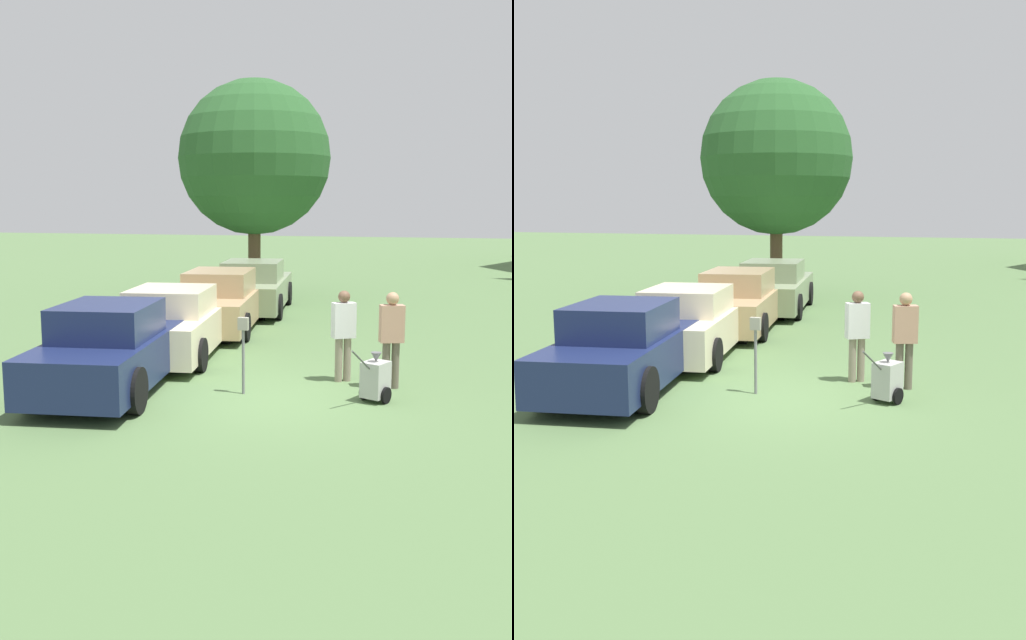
% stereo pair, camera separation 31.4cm
% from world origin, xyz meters
% --- Properties ---
extents(ground_plane, '(120.00, 120.00, 0.00)m').
position_xyz_m(ground_plane, '(0.00, 0.00, 0.00)').
color(ground_plane, '#517042').
extents(parked_car_navy, '(2.37, 4.82, 1.57)m').
position_xyz_m(parked_car_navy, '(-2.67, -0.03, 0.73)').
color(parked_car_navy, '#19234C').
rests_on(parked_car_navy, ground_plane).
extents(parked_car_cream, '(2.42, 4.86, 1.51)m').
position_xyz_m(parked_car_cream, '(-2.67, 2.93, 0.70)').
color(parked_car_cream, beige).
rests_on(parked_car_cream, ground_plane).
extents(parked_car_tan, '(2.45, 5.42, 1.58)m').
position_xyz_m(parked_car_tan, '(-2.67, 6.35, 0.72)').
color(parked_car_tan, tan).
rests_on(parked_car_tan, ground_plane).
extents(parked_car_sage, '(2.53, 5.26, 1.57)m').
position_xyz_m(parked_car_sage, '(-2.67, 9.63, 0.73)').
color(parked_car_sage, gray).
rests_on(parked_car_sage, ground_plane).
extents(parking_meter, '(0.18, 0.09, 1.35)m').
position_xyz_m(parking_meter, '(-0.33, 0.29, 0.94)').
color(parking_meter, slate).
rests_on(parking_meter, ground_plane).
extents(person_worker, '(0.47, 0.40, 1.71)m').
position_xyz_m(person_worker, '(1.22, 1.64, 0.97)').
color(person_worker, gray).
rests_on(person_worker, ground_plane).
extents(person_supervisor, '(0.47, 0.34, 1.74)m').
position_xyz_m(person_supervisor, '(2.12, 1.34, 1.00)').
color(person_supervisor, '#665B4C').
rests_on(person_supervisor, ground_plane).
extents(equipment_cart, '(0.60, 0.98, 1.00)m').
position_xyz_m(equipment_cart, '(1.94, 0.39, 0.39)').
color(equipment_cart, '#B2B2AD').
rests_on(equipment_cart, ground_plane).
extents(shade_tree, '(5.30, 5.30, 7.49)m').
position_xyz_m(shade_tree, '(-3.56, 13.01, 4.83)').
color(shade_tree, brown).
rests_on(shade_tree, ground_plane).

